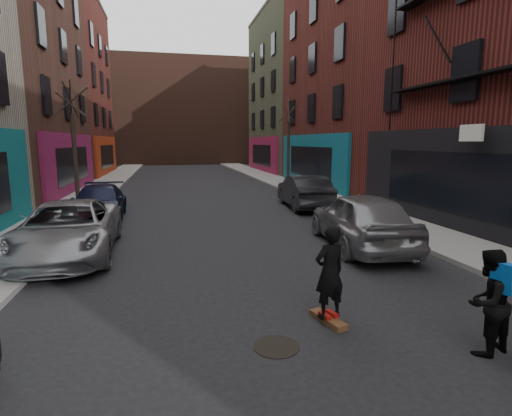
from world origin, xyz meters
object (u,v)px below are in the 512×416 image
parked_right_end (304,191)px  skateboarder (330,272)px  parked_right_far (361,219)px  manhole (276,347)px  parked_left_far (67,229)px  parked_left_end (99,203)px  skateboard (328,320)px  tree_right_far (289,134)px  tree_left_far (73,134)px  pedestrian (488,301)px

parked_right_end → skateboarder: skateboarder is taller
parked_right_far → manhole: size_ratio=6.89×
parked_left_far → parked_left_end: (0.00, 5.13, -0.06)m
parked_right_far → skateboard: 5.30m
parked_left_far → manhole: (4.18, -5.89, -0.72)m
tree_right_far → parked_right_far: 16.51m
parked_left_far → parked_left_end: bearing=88.0°
parked_right_end → tree_left_far: bearing=-12.1°
tree_right_far → parked_left_far: tree_right_far is taller
pedestrian → skateboard: bearing=-53.3°
pedestrian → parked_right_end: bearing=-113.4°
tree_left_far → skateboard: (6.86, -14.48, -3.33)m
tree_right_far → pedestrian: tree_right_far is taller
parked_left_end → pedestrian: (7.09, -11.82, 0.12)m
parked_right_far → skateboarder: size_ratio=3.03×
parked_right_end → skateboard: (-3.55, -11.43, -0.72)m
parked_right_far → manhole: 6.42m
parked_right_far → skateboard: bearing=63.5°
tree_right_far → parked_left_end: 15.05m
parked_left_far → tree_right_far: bearing=52.6°
parked_right_far → manhole: parked_right_far is taller
tree_left_far → skateboard: 16.37m
tree_left_far → skateboard: bearing=-64.7°
tree_right_far → pedestrian: bearing=-99.6°
parked_left_far → parked_right_end: parked_right_end is taller
parked_left_far → skateboard: 7.48m
skateboard → manhole: bearing=-165.9°
parked_right_end → skateboarder: size_ratio=2.92×
tree_left_far → tree_right_far: (12.40, 6.00, 0.15)m
tree_left_far → skateboarder: bearing=-64.7°
parked_left_end → pedestrian: bearing=-61.0°
parked_left_end → pedestrian: pedestrian is taller
parked_left_far → manhole: size_ratio=7.50×
skateboard → skateboarder: 0.85m
tree_right_far → parked_left_end: (-10.80, -10.08, -2.86)m
manhole → parked_right_far: bearing=52.2°
parked_left_end → parked_left_far: bearing=-92.0°
tree_right_far → tree_left_far: bearing=-154.2°
parked_right_end → manhole: parked_right_end is taller
parked_left_far → parked_right_far: size_ratio=1.09×
parked_right_end → skateboard: size_ratio=5.82×
parked_left_far → parked_right_far: 8.13m
skateboarder → pedestrian: size_ratio=1.02×
parked_right_far → skateboarder: skateboarder is taller
tree_left_far → parked_right_end: bearing=-16.4°
pedestrian → parked_left_end: bearing=-74.8°
parked_right_far → parked_right_end: bearing=-89.8°
skateboarder → pedestrian: 2.32m
parked_right_far → tree_left_far: bearing=-40.0°
tree_right_far → parked_left_end: bearing=-137.0°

